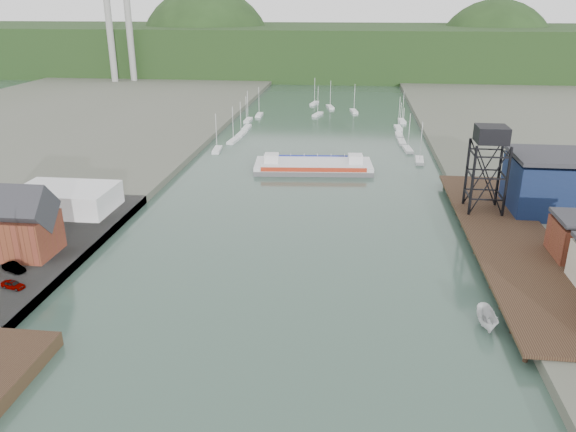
% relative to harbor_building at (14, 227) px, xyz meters
% --- Properties ---
extents(ground, '(600.00, 600.00, 0.00)m').
position_rel_harbor_building_xyz_m(ground, '(42.00, -30.00, -6.09)').
color(ground, '#2C4439').
rests_on(ground, ground).
extents(east_pier, '(14.00, 70.00, 2.45)m').
position_rel_harbor_building_xyz_m(east_pier, '(79.00, 15.00, -4.19)').
color(east_pier, black).
rests_on(east_pier, ground).
extents(harbor_building, '(12.20, 8.20, 8.90)m').
position_rel_harbor_building_xyz_m(harbor_building, '(0.00, 0.00, 0.00)').
color(harbor_building, brown).
rests_on(harbor_building, west_quay).
extents(white_shed, '(18.00, 12.00, 4.50)m').
position_rel_harbor_building_xyz_m(white_shed, '(-2.00, 20.00, -2.24)').
color(white_shed, silver).
rests_on(white_shed, west_quay).
extents(lift_tower, '(6.50, 6.50, 16.00)m').
position_rel_harbor_building_xyz_m(lift_tower, '(77.00, 28.00, 9.56)').
color(lift_tower, black).
rests_on(lift_tower, east_pier).
extents(blue_shed, '(20.50, 14.50, 11.30)m').
position_rel_harbor_building_xyz_m(blue_shed, '(92.00, 30.00, 0.98)').
color(blue_shed, '#0B1634').
rests_on(blue_shed, east_land).
extents(marina_sailboats, '(57.71, 92.65, 0.90)m').
position_rel_harbor_building_xyz_m(marina_sailboats, '(42.08, 108.46, -5.74)').
color(marina_sailboats, silver).
rests_on(marina_sailboats, ground).
extents(smokestacks, '(11.20, 8.20, 60.00)m').
position_rel_harbor_building_xyz_m(smokestacks, '(-64.00, 202.50, 23.91)').
color(smokestacks, gray).
rests_on(smokestacks, ground).
extents(distant_hills, '(500.00, 120.00, 80.00)m').
position_rel_harbor_building_xyz_m(distant_hills, '(38.02, 271.35, 4.29)').
color(distant_hills, black).
rests_on(distant_hills, ground).
extents(chain_ferry, '(29.51, 13.85, 4.12)m').
position_rel_harbor_building_xyz_m(chain_ferry, '(42.61, 57.94, -4.90)').
color(chain_ferry, '#535356').
rests_on(chain_ferry, ground).
extents(motorboat, '(2.25, 5.95, 2.30)m').
position_rel_harbor_building_xyz_m(motorboat, '(70.05, -10.98, -4.94)').
color(motorboat, silver).
rests_on(motorboat, ground).
extents(car_west_a, '(3.73, 2.17, 1.19)m').
position_rel_harbor_building_xyz_m(car_west_a, '(5.71, -10.98, -3.89)').
color(car_west_a, '#999999').
rests_on(car_west_a, west_quay).
extents(car_west_b, '(4.12, 2.77, 1.29)m').
position_rel_harbor_building_xyz_m(car_west_b, '(2.80, -6.00, -3.84)').
color(car_west_b, '#999999').
rests_on(car_west_b, west_quay).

